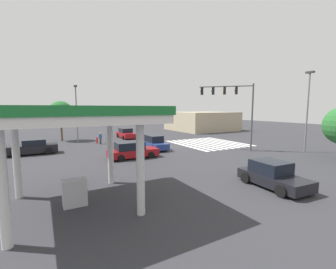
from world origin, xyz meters
TOP-DOWN VIEW (x-y plane):
  - ground_plane at (0.00, 0.00)m, footprint 117.68×117.68m
  - crosswalk_markings at (0.00, -6.30)m, footprint 9.42×8.20m
  - traffic_signal_mast at (-5.27, -5.27)m, footprint 4.22×4.22m
  - car_0 at (10.76, 1.66)m, footprint 4.76×2.16m
  - car_1 at (-15.23, 1.31)m, footprint 4.27×2.40m
  - car_2 at (3.06, 14.30)m, footprint 1.97×4.76m
  - car_3 at (-3.56, 5.95)m, footprint 2.14×4.74m
  - car_4 at (-0.29, 2.08)m, footprint 4.68×1.91m
  - gas_station_canopy at (-12.21, 12.10)m, footprint 7.16×7.16m
  - corner_building at (15.46, -17.04)m, footprint 12.04×12.04m
  - pedestrian at (6.49, 6.64)m, footprint 0.41×0.41m
  - street_light_pole_a at (-10.00, -11.39)m, footprint 0.80×0.36m
  - street_light_pole_b at (9.22, 9.10)m, footprint 0.80×0.36m
  - tree_corner_b at (12.36, 10.85)m, footprint 3.46×3.46m
  - fire_hydrant at (7.50, 6.89)m, footprint 0.22×0.22m

SIDE VIEW (x-z plane):
  - ground_plane at x=0.00m, z-range 0.00..0.00m
  - crosswalk_markings at x=0.00m, z-range 0.00..0.01m
  - fire_hydrant at x=7.50m, z-range 0.00..0.86m
  - car_1 at x=-15.23m, z-range -0.07..1.48m
  - car_0 at x=10.76m, z-range -0.07..1.50m
  - car_2 at x=3.06m, z-range -0.05..1.49m
  - car_3 at x=-3.56m, z-range -0.05..1.51m
  - car_4 at x=-0.29m, z-range -0.06..1.57m
  - pedestrian at x=6.49m, z-range 0.08..1.61m
  - corner_building at x=15.46m, z-range 0.00..3.92m
  - tree_corner_b at x=12.36m, z-range 1.15..6.92m
  - gas_station_canopy at x=-12.21m, z-range 1.83..6.65m
  - street_light_pole_b at x=9.22m, z-range 0.79..8.59m
  - street_light_pole_a at x=-10.00m, z-range 0.81..9.38m
  - traffic_signal_mast at x=-5.27m, z-range 1.86..9.25m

